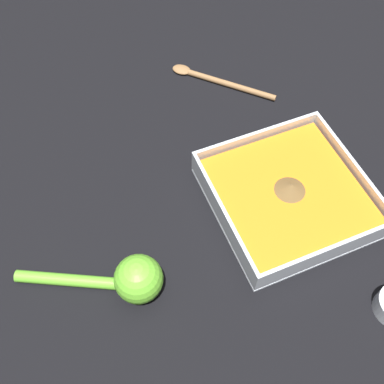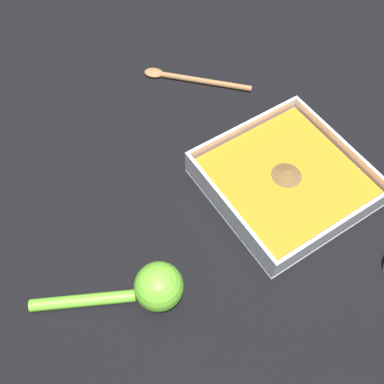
% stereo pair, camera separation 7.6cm
% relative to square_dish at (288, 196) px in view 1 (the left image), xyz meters
% --- Properties ---
extents(ground_plane, '(4.00, 4.00, 0.00)m').
position_rel_square_dish_xyz_m(ground_plane, '(0.03, -0.02, -0.02)').
color(ground_plane, black).
extents(square_dish, '(0.25, 0.25, 0.05)m').
position_rel_square_dish_xyz_m(square_dish, '(0.00, 0.00, 0.00)').
color(square_dish, silver).
rests_on(square_dish, ground_plane).
extents(lemon_squeezer, '(0.21, 0.13, 0.07)m').
position_rel_square_dish_xyz_m(lemon_squeezer, '(-0.30, -0.05, 0.01)').
color(lemon_squeezer, '#6BC633').
rests_on(lemon_squeezer, ground_plane).
extents(wooden_spoon, '(0.18, 0.18, 0.01)m').
position_rel_square_dish_xyz_m(wooden_spoon, '(0.01, 0.31, -0.01)').
color(wooden_spoon, olive).
rests_on(wooden_spoon, ground_plane).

